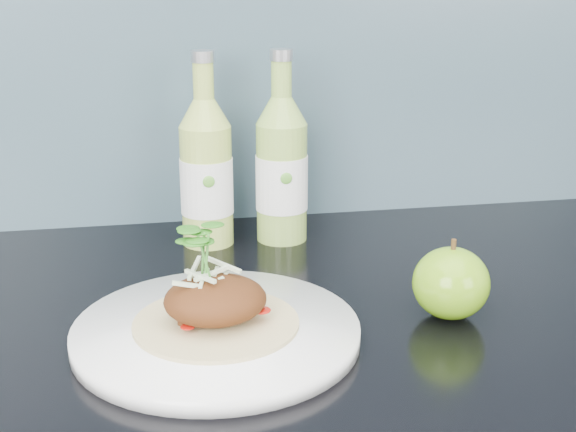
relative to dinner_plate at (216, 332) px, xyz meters
name	(u,v)px	position (x,y,z in m)	size (l,w,h in m)	color
dinner_plate	(216,332)	(0.00, 0.00, 0.00)	(0.34, 0.34, 0.02)	white
pork_taco	(215,297)	(0.00, 0.00, 0.04)	(0.16, 0.16, 0.10)	tan
green_apple	(451,283)	(0.24, 0.01, 0.03)	(0.08, 0.08, 0.08)	#5F9510
cider_bottle_left	(206,173)	(0.02, 0.27, 0.08)	(0.08, 0.08, 0.24)	#A8C251
cider_bottle_right	(282,170)	(0.11, 0.27, 0.08)	(0.07, 0.07, 0.24)	#90B94D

